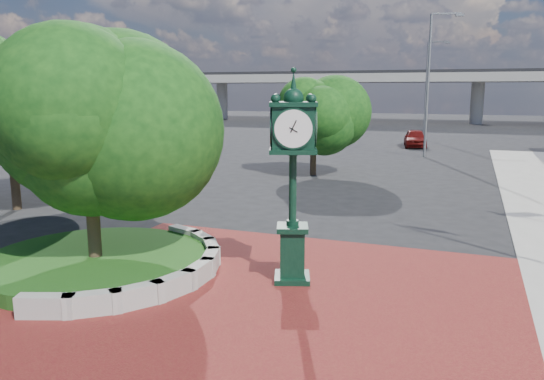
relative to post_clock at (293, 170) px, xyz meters
The scene contains 12 objects.
ground 3.13m from the post_clock, 110.28° to the right, with size 200.00×200.00×0.00m, color black.
plaza 3.57m from the post_clock, 100.57° to the right, with size 12.00×12.00×0.04m, color maroon.
planter_wall 4.20m from the post_clock, 161.69° to the right, with size 2.96×6.77×0.54m.
grass_bed 6.12m from the post_clock, 169.25° to the right, with size 6.10×6.10×0.40m, color #184313.
overpass 69.08m from the post_clock, 90.49° to the left, with size 90.00×12.00×7.50m.
tree_planter 5.53m from the post_clock, 169.25° to the right, with size 5.20×5.20×6.33m.
tree_northwest 14.01m from the post_clock, 163.43° to the left, with size 5.60×5.60×6.93m.
tree_street 17.54m from the post_clock, 104.46° to the left, with size 4.40×4.40×5.45m.
post_clock is the anchor object (origin of this frame).
parked_car 34.68m from the post_clock, 90.62° to the left, with size 1.79×4.44×1.51m, color #5E0F0D.
street_lamp_near 28.01m from the post_clock, 87.50° to the left, with size 2.25×0.73×10.17m.
street_lamp_far 42.49m from the post_clock, 90.12° to the left, with size 2.12×0.27×9.45m.
Camera 1 is at (4.48, -11.40, 4.92)m, focal length 35.00 mm.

